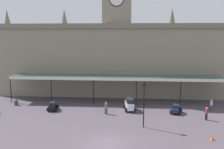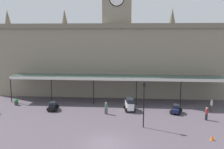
{
  "view_description": "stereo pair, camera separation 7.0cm",
  "coord_description": "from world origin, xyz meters",
  "px_view_note": "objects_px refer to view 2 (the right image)",
  "views": [
    {
      "loc": [
        2.25,
        -22.07,
        10.64
      ],
      "look_at": [
        0.0,
        8.13,
        5.59
      ],
      "focal_mm": 38.55,
      "sensor_mm": 36.0,
      "label": 1
    },
    {
      "loc": [
        2.32,
        -22.06,
        10.64
      ],
      "look_at": [
        0.0,
        8.13,
        5.59
      ],
      "focal_mm": 38.55,
      "sensor_mm": 36.0,
      "label": 2
    }
  ],
  "objects_px": {
    "planter_near_kerb": "(16,102)",
    "pedestrian_beside_cars": "(211,105)",
    "car_black_sedan": "(53,107)",
    "pedestrian_crossing_forecourt": "(207,113)",
    "traffic_cone": "(212,138)",
    "car_white_van": "(129,105)",
    "victorian_lamppost": "(144,99)",
    "car_navy_sedan": "(176,110)",
    "pedestrian_near_entrance": "(106,108)"
  },
  "relations": [
    {
      "from": "pedestrian_crossing_forecourt",
      "to": "planter_near_kerb",
      "type": "xyz_separation_m",
      "value": [
        -26.93,
        4.51,
        -0.42
      ]
    },
    {
      "from": "car_black_sedan",
      "to": "car_white_van",
      "type": "xyz_separation_m",
      "value": [
        10.87,
        0.69,
        0.3
      ]
    },
    {
      "from": "car_navy_sedan",
      "to": "pedestrian_beside_cars",
      "type": "bearing_deg",
      "value": 15.27
    },
    {
      "from": "victorian_lamppost",
      "to": "traffic_cone",
      "type": "height_order",
      "value": "victorian_lamppost"
    },
    {
      "from": "car_white_van",
      "to": "traffic_cone",
      "type": "height_order",
      "value": "car_white_van"
    },
    {
      "from": "car_black_sedan",
      "to": "pedestrian_beside_cars",
      "type": "relative_size",
      "value": 1.27
    },
    {
      "from": "pedestrian_near_entrance",
      "to": "traffic_cone",
      "type": "distance_m",
      "value": 13.72
    },
    {
      "from": "car_black_sedan",
      "to": "planter_near_kerb",
      "type": "relative_size",
      "value": 2.22
    },
    {
      "from": "pedestrian_crossing_forecourt",
      "to": "pedestrian_beside_cars",
      "type": "relative_size",
      "value": 1.0
    },
    {
      "from": "victorian_lamppost",
      "to": "traffic_cone",
      "type": "distance_m",
      "value": 8.02
    },
    {
      "from": "pedestrian_crossing_forecourt",
      "to": "traffic_cone",
      "type": "height_order",
      "value": "pedestrian_crossing_forecourt"
    },
    {
      "from": "car_black_sedan",
      "to": "pedestrian_near_entrance",
      "type": "distance_m",
      "value": 7.82
    },
    {
      "from": "pedestrian_near_entrance",
      "to": "planter_near_kerb",
      "type": "relative_size",
      "value": 1.74
    },
    {
      "from": "car_white_van",
      "to": "victorian_lamppost",
      "type": "relative_size",
      "value": 0.46
    },
    {
      "from": "pedestrian_near_entrance",
      "to": "pedestrian_crossing_forecourt",
      "type": "bearing_deg",
      "value": -6.02
    },
    {
      "from": "planter_near_kerb",
      "to": "pedestrian_beside_cars",
      "type": "bearing_deg",
      "value": -1.35
    },
    {
      "from": "car_navy_sedan",
      "to": "pedestrian_beside_cars",
      "type": "xyz_separation_m",
      "value": [
        5.12,
        1.4,
        0.41
      ]
    },
    {
      "from": "pedestrian_crossing_forecourt",
      "to": "traffic_cone",
      "type": "distance_m",
      "value": 6.13
    },
    {
      "from": "pedestrian_near_entrance",
      "to": "planter_near_kerb",
      "type": "distance_m",
      "value": 14.48
    },
    {
      "from": "car_white_van",
      "to": "pedestrian_crossing_forecourt",
      "type": "bearing_deg",
      "value": -18.12
    },
    {
      "from": "car_black_sedan",
      "to": "victorian_lamppost",
      "type": "relative_size",
      "value": 0.39
    },
    {
      "from": "car_navy_sedan",
      "to": "pedestrian_crossing_forecourt",
      "type": "height_order",
      "value": "pedestrian_crossing_forecourt"
    },
    {
      "from": "car_white_van",
      "to": "pedestrian_beside_cars",
      "type": "height_order",
      "value": "car_white_van"
    },
    {
      "from": "traffic_cone",
      "to": "pedestrian_beside_cars",
      "type": "bearing_deg",
      "value": 72.74
    },
    {
      "from": "victorian_lamppost",
      "to": "pedestrian_beside_cars",
      "type": "bearing_deg",
      "value": 34.9
    },
    {
      "from": "car_white_van",
      "to": "pedestrian_near_entrance",
      "type": "distance_m",
      "value": 3.63
    },
    {
      "from": "car_white_van",
      "to": "pedestrian_near_entrance",
      "type": "bearing_deg",
      "value": -150.04
    },
    {
      "from": "car_navy_sedan",
      "to": "victorian_lamppost",
      "type": "distance_m",
      "value": 7.77
    },
    {
      "from": "pedestrian_beside_cars",
      "to": "traffic_cone",
      "type": "xyz_separation_m",
      "value": [
        -3.05,
        -9.81,
        -0.62
      ]
    },
    {
      "from": "pedestrian_crossing_forecourt",
      "to": "victorian_lamppost",
      "type": "distance_m",
      "value": 8.92
    },
    {
      "from": "pedestrian_near_entrance",
      "to": "traffic_cone",
      "type": "xyz_separation_m",
      "value": [
        11.58,
        -7.33,
        -0.62
      ]
    },
    {
      "from": "car_navy_sedan",
      "to": "car_black_sedan",
      "type": "bearing_deg",
      "value": 179.89
    },
    {
      "from": "pedestrian_beside_cars",
      "to": "traffic_cone",
      "type": "distance_m",
      "value": 10.29
    },
    {
      "from": "car_navy_sedan",
      "to": "pedestrian_near_entrance",
      "type": "height_order",
      "value": "pedestrian_near_entrance"
    },
    {
      "from": "pedestrian_near_entrance",
      "to": "car_white_van",
      "type": "bearing_deg",
      "value": 29.96
    },
    {
      "from": "pedestrian_crossing_forecourt",
      "to": "planter_near_kerb",
      "type": "bearing_deg",
      "value": 170.5
    },
    {
      "from": "pedestrian_crossing_forecourt",
      "to": "planter_near_kerb",
      "type": "height_order",
      "value": "pedestrian_crossing_forecourt"
    },
    {
      "from": "pedestrian_near_entrance",
      "to": "traffic_cone",
      "type": "relative_size",
      "value": 2.92
    },
    {
      "from": "pedestrian_crossing_forecourt",
      "to": "victorian_lamppost",
      "type": "xyz_separation_m",
      "value": [
        -8.02,
        -3.04,
        2.44
      ]
    },
    {
      "from": "car_black_sedan",
      "to": "car_navy_sedan",
      "type": "bearing_deg",
      "value": -0.11
    },
    {
      "from": "car_navy_sedan",
      "to": "pedestrian_near_entrance",
      "type": "distance_m",
      "value": 9.58
    },
    {
      "from": "pedestrian_crossing_forecourt",
      "to": "planter_near_kerb",
      "type": "distance_m",
      "value": 27.3
    },
    {
      "from": "car_black_sedan",
      "to": "victorian_lamppost",
      "type": "distance_m",
      "value": 13.96
    },
    {
      "from": "car_white_van",
      "to": "victorian_lamppost",
      "type": "distance_m",
      "value": 6.9
    },
    {
      "from": "traffic_cone",
      "to": "car_white_van",
      "type": "bearing_deg",
      "value": 132.73
    },
    {
      "from": "car_black_sedan",
      "to": "pedestrian_crossing_forecourt",
      "type": "height_order",
      "value": "pedestrian_crossing_forecourt"
    },
    {
      "from": "traffic_cone",
      "to": "planter_near_kerb",
      "type": "distance_m",
      "value": 27.76
    },
    {
      "from": "car_black_sedan",
      "to": "car_white_van",
      "type": "height_order",
      "value": "car_white_van"
    },
    {
      "from": "car_white_van",
      "to": "traffic_cone",
      "type": "bearing_deg",
      "value": -47.27
    },
    {
      "from": "car_black_sedan",
      "to": "pedestrian_beside_cars",
      "type": "height_order",
      "value": "pedestrian_beside_cars"
    }
  ]
}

